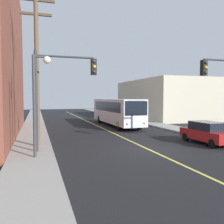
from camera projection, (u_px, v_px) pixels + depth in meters
The scene contains 11 objects.
ground_plane at pixel (149, 150), 15.98m from camera, with size 120.00×120.00×0.00m, color black.
sidewalk_left at pixel (33, 132), 23.39m from camera, with size 2.50×90.00×0.15m, color gray.
sidewalk_right at pixel (169, 127), 27.65m from camera, with size 2.50×90.00×0.15m, color gray.
lane_stripe_center at pixel (96, 125), 30.29m from camera, with size 0.16×60.00×0.01m, color #D8CC4C.
building_right_warehouse at pixel (168, 99), 41.66m from camera, with size 12.00×18.22×6.24m.
city_bus at pixel (116, 111), 29.41m from camera, with size 2.68×12.18×3.20m.
parked_car_red at pixel (207, 132), 17.91m from camera, with size 1.88×4.43×1.62m.
utility_pole_near at pixel (37, 62), 16.03m from camera, with size 2.40×0.28×10.11m.
traffic_signal_left_corner at pixel (62, 82), 14.94m from camera, with size 3.75×0.48×6.00m.
street_lamp_left at pixel (38, 91), 13.19m from camera, with size 0.98×0.40×5.50m.
fire_hydrant at pixel (197, 129), 22.08m from camera, with size 0.44×0.26×0.84m.
Camera 1 is at (-6.94, -14.41, 3.36)m, focal length 39.46 mm.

